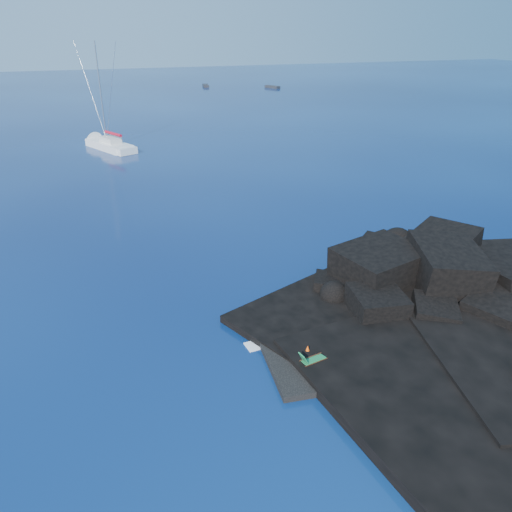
{
  "coord_description": "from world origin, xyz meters",
  "views": [
    {
      "loc": [
        -7.35,
        -18.63,
        15.96
      ],
      "look_at": [
        2.8,
        9.67,
        2.0
      ],
      "focal_mm": 35.0,
      "sensor_mm": 36.0,
      "label": 1
    }
  ],
  "objects_px": {
    "sunbather": "(308,347)",
    "deck_chair": "(314,356)",
    "sailboat": "(110,149)",
    "distant_boat_a": "(206,87)",
    "marker_cone": "(308,350)",
    "distant_boat_b": "(272,88)"
  },
  "relations": [
    {
      "from": "distant_boat_a",
      "to": "distant_boat_b",
      "type": "distance_m",
      "value": 19.12
    },
    {
      "from": "deck_chair",
      "to": "marker_cone",
      "type": "bearing_deg",
      "value": 75.46
    },
    {
      "from": "sunbather",
      "to": "distant_boat_a",
      "type": "distance_m",
      "value": 127.91
    },
    {
      "from": "sailboat",
      "to": "distant_boat_a",
      "type": "xyz_separation_m",
      "value": [
        32.44,
        71.39,
        0.0
      ]
    },
    {
      "from": "deck_chair",
      "to": "marker_cone",
      "type": "height_order",
      "value": "deck_chair"
    },
    {
      "from": "deck_chair",
      "to": "sunbather",
      "type": "relative_size",
      "value": 0.84
    },
    {
      "from": "sailboat",
      "to": "distant_boat_a",
      "type": "height_order",
      "value": "sailboat"
    },
    {
      "from": "distant_boat_b",
      "to": "sunbather",
      "type": "bearing_deg",
      "value": -134.53
    },
    {
      "from": "distant_boat_b",
      "to": "sailboat",
      "type": "bearing_deg",
      "value": -152.33
    },
    {
      "from": "sailboat",
      "to": "marker_cone",
      "type": "relative_size",
      "value": 24.23
    },
    {
      "from": "deck_chair",
      "to": "distant_boat_b",
      "type": "height_order",
      "value": "deck_chair"
    },
    {
      "from": "marker_cone",
      "to": "distant_boat_b",
      "type": "distance_m",
      "value": 124.12
    },
    {
      "from": "sailboat",
      "to": "sunbather",
      "type": "xyz_separation_m",
      "value": [
        5.72,
        -53.7,
        0.51
      ]
    },
    {
      "from": "sailboat",
      "to": "deck_chair",
      "type": "relative_size",
      "value": 10.1
    },
    {
      "from": "distant_boat_a",
      "to": "distant_boat_b",
      "type": "bearing_deg",
      "value": -19.81
    },
    {
      "from": "marker_cone",
      "to": "distant_boat_b",
      "type": "bearing_deg",
      "value": 69.4
    },
    {
      "from": "sailboat",
      "to": "deck_chair",
      "type": "xyz_separation_m",
      "value": [
        5.44,
        -54.9,
        0.83
      ]
    },
    {
      "from": "sunbather",
      "to": "distant_boat_a",
      "type": "height_order",
      "value": "sunbather"
    },
    {
      "from": "sunbather",
      "to": "deck_chair",
      "type": "bearing_deg",
      "value": -102.08
    },
    {
      "from": "sailboat",
      "to": "distant_boat_b",
      "type": "relative_size",
      "value": 3.01
    },
    {
      "from": "sunbather",
      "to": "distant_boat_b",
      "type": "xyz_separation_m",
      "value": [
        43.44,
        115.8,
        -0.51
      ]
    },
    {
      "from": "sailboat",
      "to": "distant_boat_b",
      "type": "xyz_separation_m",
      "value": [
        49.16,
        62.1,
        0.0
      ]
    }
  ]
}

